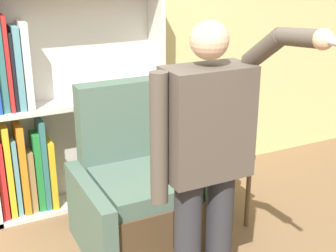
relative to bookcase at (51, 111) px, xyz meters
The scene contains 6 objects.
wall_back 0.60m from the bookcase, 48.34° to the left, with size 8.00×0.06×2.80m.
bookcase is the anchor object (origin of this frame).
armchair 0.99m from the bookcase, 63.05° to the right, with size 0.84×0.84×1.15m.
person_standing 1.72m from the bookcase, 75.65° to the right, with size 0.60×0.78×1.72m.
side_table 1.40m from the bookcase, 36.95° to the right, with size 0.36×0.36×0.60m.
table_lamp 1.35m from the bookcase, 36.95° to the right, with size 0.23×0.23×0.37m.
Camera 1 is at (-0.89, -1.68, 1.98)m, focal length 50.00 mm.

